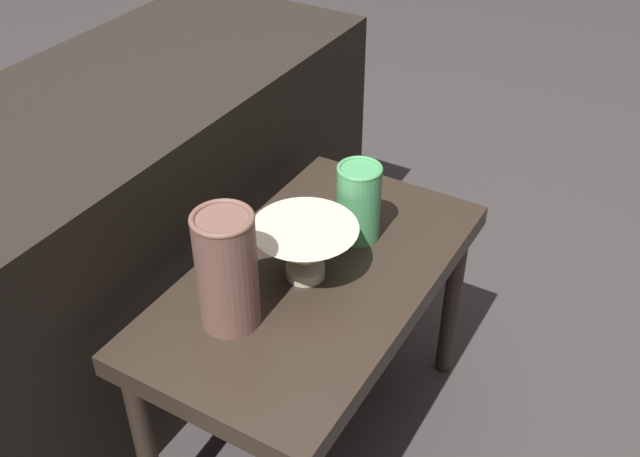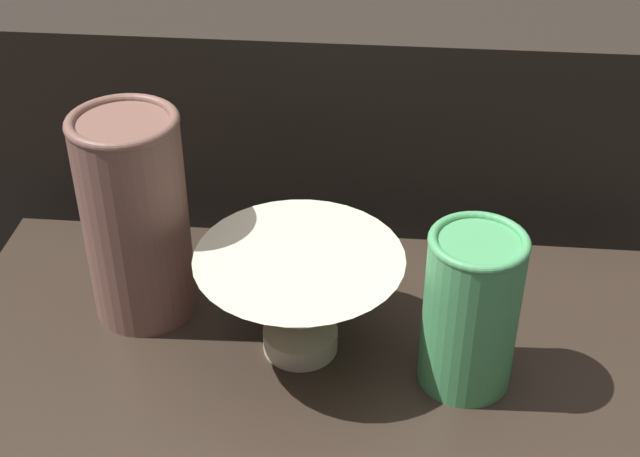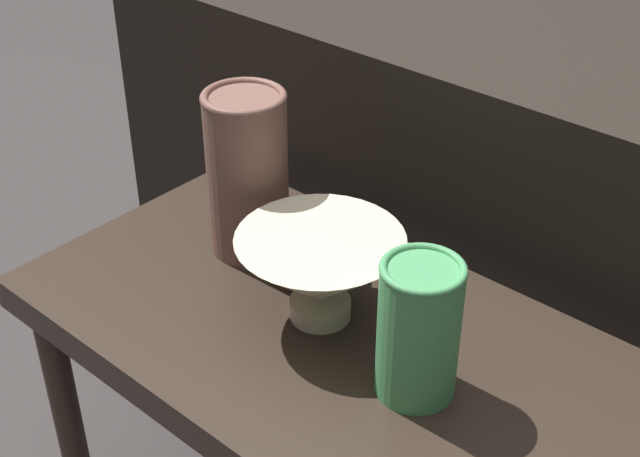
# 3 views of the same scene
# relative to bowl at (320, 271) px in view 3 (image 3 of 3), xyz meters

# --- Properties ---
(table) EXTENTS (0.68, 0.38, 0.43)m
(table) POSITION_rel_bowl_xyz_m (0.01, -0.01, -0.11)
(table) COLOR #2D231C
(table) RESTS_ON ground_plane
(couch_backdrop) EXTENTS (1.32, 0.50, 0.63)m
(couch_backdrop) POSITION_rel_bowl_xyz_m (0.01, 0.49, -0.18)
(couch_backdrop) COLOR black
(couch_backdrop) RESTS_ON ground_plane
(bowl) EXTENTS (0.18, 0.18, 0.10)m
(bowl) POSITION_rel_bowl_xyz_m (0.00, 0.00, 0.00)
(bowl) COLOR beige
(bowl) RESTS_ON table
(vase_textured_left) EXTENTS (0.10, 0.10, 0.20)m
(vase_textured_left) POSITION_rel_bowl_xyz_m (-0.15, 0.05, 0.04)
(vase_textured_left) COLOR brown
(vase_textured_left) RESTS_ON table
(vase_colorful_right) EXTENTS (0.08, 0.08, 0.15)m
(vase_colorful_right) POSITION_rel_bowl_xyz_m (0.15, -0.02, 0.02)
(vase_colorful_right) COLOR #47995B
(vase_colorful_right) RESTS_ON table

